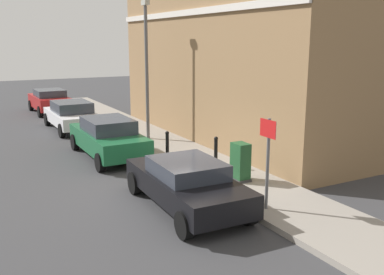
{
  "coord_description": "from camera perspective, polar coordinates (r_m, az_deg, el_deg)",
  "views": [
    {
      "loc": [
        -5.27,
        -11.02,
        4.28
      ],
      "look_at": [
        1.29,
        1.11,
        1.2
      ],
      "focal_mm": 40.79,
      "sensor_mm": 36.0,
      "label": 1
    }
  ],
  "objects": [
    {
      "name": "car_white",
      "position": [
        22.07,
        -15.44,
        2.87
      ],
      "size": [
        2.0,
        4.38,
        1.39
      ],
      "rotation": [
        0.0,
        0.0,
        1.58
      ],
      "color": "silver",
      "rests_on": "ground"
    },
    {
      "name": "bollard_far_kerb",
      "position": [
        15.32,
        -3.25,
        -0.93
      ],
      "size": [
        0.14,
        0.14,
        1.04
      ],
      "color": "black",
      "rests_on": "sidewalk"
    },
    {
      "name": "car_red",
      "position": [
        27.64,
        -18.14,
        4.65
      ],
      "size": [
        1.98,
        3.98,
        1.43
      ],
      "rotation": [
        0.0,
        0.0,
        1.6
      ],
      "color": "maroon",
      "rests_on": "ground"
    },
    {
      "name": "car_black",
      "position": [
        11.31,
        -0.75,
        -5.92
      ],
      "size": [
        2.0,
        4.38,
        1.3
      ],
      "rotation": [
        0.0,
        0.0,
        1.54
      ],
      "color": "black",
      "rests_on": "ground"
    },
    {
      "name": "ground",
      "position": [
        12.94,
        -2.7,
        -6.74
      ],
      "size": [
        80.0,
        80.0,
        0.0
      ],
      "primitive_type": "plane",
      "color": "#38383A"
    },
    {
      "name": "bollard_near_cabinet",
      "position": [
        14.47,
        3.13,
        -1.74
      ],
      "size": [
        0.14,
        0.14,
        1.04
      ],
      "color": "black",
      "rests_on": "sidewalk"
    },
    {
      "name": "lamppost",
      "position": [
        18.45,
        -5.95,
        9.49
      ],
      "size": [
        0.2,
        0.44,
        5.72
      ],
      "color": "#59595B",
      "rests_on": "sidewalk"
    },
    {
      "name": "corner_building",
      "position": [
        20.1,
        9.24,
        11.74
      ],
      "size": [
        7.61,
        13.87,
        8.07
      ],
      "color": "olive",
      "rests_on": "ground"
    },
    {
      "name": "sidewalk",
      "position": [
        18.98,
        -5.16,
        -0.27
      ],
      "size": [
        2.41,
        30.0,
        0.15
      ],
      "primitive_type": "cube",
      "color": "gray",
      "rests_on": "ground"
    },
    {
      "name": "street_sign",
      "position": [
        10.8,
        9.89,
        -1.63
      ],
      "size": [
        0.08,
        0.6,
        2.3
      ],
      "color": "#59595B",
      "rests_on": "sidewalk"
    },
    {
      "name": "car_green",
      "position": [
        16.49,
        -10.91,
        0.06
      ],
      "size": [
        1.9,
        4.5,
        1.48
      ],
      "rotation": [
        0.0,
        0.0,
        1.57
      ],
      "color": "#195933",
      "rests_on": "ground"
    },
    {
      "name": "utility_cabinet",
      "position": [
        13.15,
        6.34,
        -3.37
      ],
      "size": [
        0.46,
        0.61,
        1.15
      ],
      "color": "#1E4C28",
      "rests_on": "sidewalk"
    }
  ]
}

